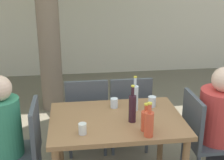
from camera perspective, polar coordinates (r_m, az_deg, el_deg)
name	(u,v)px	position (r m, az deg, el deg)	size (l,w,h in m)	color
cafe_building_wall	(89,1)	(6.01, -4.15, 14.17)	(10.00, 0.08, 2.80)	beige
dining_table_front	(116,128)	(2.80, 0.81, -8.71)	(1.17, 0.82, 0.72)	#996B42
patio_chair_0	(24,146)	(2.87, -15.85, -11.61)	(0.44, 0.44, 0.89)	#474C51
patio_chair_1	(203,134)	(3.07, 16.24, -9.51)	(0.44, 0.44, 0.89)	#474C51
patio_chair_2	(87,111)	(3.41, -4.66, -5.74)	(0.44, 0.44, 0.89)	#474C51
patio_chair_3	(129,109)	(3.46, 3.11, -5.32)	(0.44, 0.44, 0.89)	#474C51
soda_bottle_0	(149,123)	(2.44, 6.77, -7.86)	(0.07, 0.07, 0.28)	#DB4C2D
water_bottle_1	(135,97)	(2.86, 4.19, -3.15)	(0.06, 0.06, 0.33)	silver
wine_bottle_2	(132,108)	(2.65, 3.75, -5.08)	(0.06, 0.06, 0.33)	#331923
soda_bottle_3	(146,120)	(2.53, 6.24, -7.31)	(0.08, 0.08, 0.24)	#DB4C2D
drinking_glass_0	(114,103)	(2.94, 0.40, -4.22)	(0.07, 0.07, 0.09)	white
drinking_glass_1	(83,129)	(2.50, -5.42, -8.87)	(0.07, 0.07, 0.09)	silver
drinking_glass_2	(152,102)	(2.99, 7.32, -3.92)	(0.08, 0.08, 0.10)	white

